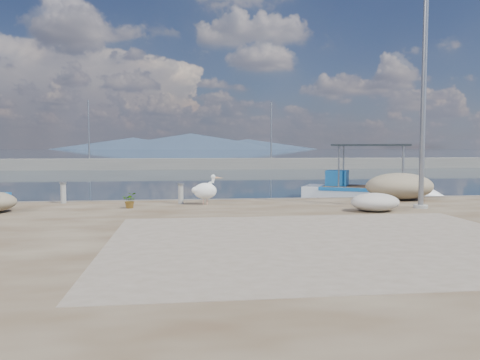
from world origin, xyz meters
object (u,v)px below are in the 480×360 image
Objects in this scene: pelican at (206,190)px; lamp_post at (423,104)px; bollard_near at (181,193)px; boat_right at (369,195)px.

lamp_post is at bearing -21.05° from pelican.
lamp_post reaches higher than bollard_near.
pelican is 7.53m from lamp_post.
boat_right is at bearing 28.08° from bollard_near.
pelican is at bearing -120.61° from boat_right.
lamp_post reaches higher than pelican.
boat_right is 7.60m from lamp_post.
pelican is (-7.82, -4.93, 0.74)m from boat_right.
pelican is 1.49× the size of bollard_near.
lamp_post is at bearing -71.86° from boat_right.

